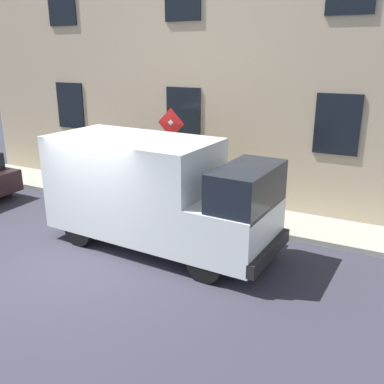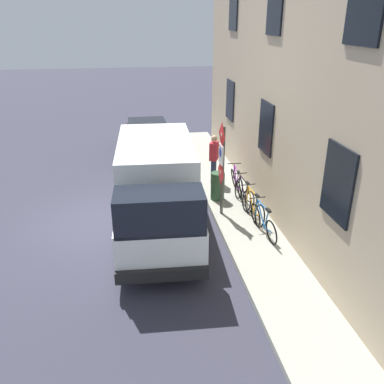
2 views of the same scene
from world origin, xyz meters
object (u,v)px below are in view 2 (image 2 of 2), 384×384
Objects in this scene: delivery_van at (157,189)px; parked_hatchback at (148,136)px; sign_post_stacked at (221,160)px; bicycle_blue at (263,222)px; bicycle_purple at (236,183)px; bicycle_orange at (253,207)px; litter_bin at (218,186)px; bicycle_black at (244,194)px; pedestrian at (214,157)px.

parked_hatchback is at bearing -178.42° from delivery_van.
sign_post_stacked is 1.56× the size of bicycle_blue.
sign_post_stacked is 2.12m from bicycle_purple.
bicycle_orange is at bearing -28.27° from sign_post_stacked.
sign_post_stacked is 2.11m from bicycle_blue.
sign_post_stacked reaches higher than litter_bin.
litter_bin is (-0.72, 0.56, 0.08)m from bicycle_black.
delivery_van reaches higher than parked_hatchback.
pedestrian is 1.91× the size of litter_bin.
sign_post_stacked is 1.56× the size of bicycle_orange.
bicycle_orange is 3.04m from pedestrian.
litter_bin is at bearing 122.24° from bicycle_purple.
parked_hatchback reaches higher than bicycle_orange.
pedestrian is at bearing 2.52° from bicycle_blue.
litter_bin is at bearing 106.71° from pedestrian.
bicycle_orange is at bearing -160.89° from parked_hatchback.
sign_post_stacked reaches higher than bicycle_orange.
bicycle_black is (2.77, 1.15, -0.82)m from delivery_van.
delivery_van reaches higher than litter_bin.
sign_post_stacked is 2.60m from pedestrian.
sign_post_stacked is 2.98× the size of litter_bin.
bicycle_black is at bearing -175.96° from bicycle_purple.
bicycle_purple is (0.87, 1.42, -1.30)m from sign_post_stacked.
parked_hatchback is at bearing 30.28° from bicycle_purple.
bicycle_blue is 2.84m from bicycle_purple.
parked_hatchback is at bearing 12.18° from bicycle_blue.
delivery_van is 2.89m from bicycle_orange.
bicycle_purple is 1.00× the size of pedestrian.
bicycle_blue and bicycle_black have the same top height.
sign_post_stacked is 1.56× the size of bicycle_purple.
parked_hatchback is (0.15, 7.43, -0.60)m from delivery_van.
delivery_van is 3.16× the size of bicycle_black.
sign_post_stacked is 1.61m from litter_bin.
parked_hatchback is 2.35× the size of bicycle_blue.
bicycle_black is at bearing -4.20° from bicycle_orange.
pedestrian is at bearing 12.50° from bicycle_black.
litter_bin is at bearing 21.40° from bicycle_orange.
sign_post_stacked is 1.64m from bicycle_black.
bicycle_black is 2.14m from pedestrian.
pedestrian reaches higher than bicycle_blue.
bicycle_orange is 1.67m from litter_bin.
delivery_van reaches higher than bicycle_blue.
delivery_van is 3.86m from pedestrian.
bicycle_black is at bearing -158.17° from parked_hatchback.
pedestrian is (2.06, -4.28, 0.34)m from parked_hatchback.
pedestrian is at bearing -155.08° from parked_hatchback.
bicycle_orange is at bearing 96.99° from delivery_van.
bicycle_purple is at bearing 129.89° from delivery_van.
bicycle_blue is (2.62, -8.17, -0.22)m from parked_hatchback.
parked_hatchback is 6.80m from bicycle_black.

